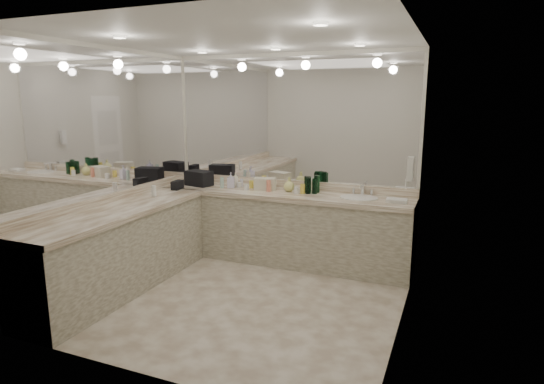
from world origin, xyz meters
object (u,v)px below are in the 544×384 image
at_px(hand_towel, 397,201).
at_px(soap_bottle_a, 236,179).
at_px(sink, 359,198).
at_px(cream_cosmetic_case, 265,184).
at_px(wall_phone, 410,169).
at_px(soap_bottle_c, 289,184).
at_px(soap_bottle_b, 231,180).
at_px(black_toiletry_bag, 199,178).

xyz_separation_m(hand_towel, soap_bottle_a, (-2.09, 0.16, 0.07)).
height_order(sink, cream_cosmetic_case, cream_cosmetic_case).
bearing_deg(hand_towel, wall_phone, -69.02).
relative_size(hand_towel, soap_bottle_c, 1.26).
height_order(soap_bottle_a, soap_bottle_b, soap_bottle_b).
xyz_separation_m(sink, hand_towel, (0.44, -0.06, 0.02)).
bearing_deg(sink, cream_cosmetic_case, 178.55).
relative_size(sink, soap_bottle_a, 2.35).
bearing_deg(cream_cosmetic_case, soap_bottle_a, 154.53).
bearing_deg(soap_bottle_c, black_toiletry_bag, -175.59).
relative_size(cream_cosmetic_case, soap_bottle_a, 1.45).
distance_m(cream_cosmetic_case, soap_bottle_c, 0.32).
xyz_separation_m(cream_cosmetic_case, soap_bottle_c, (0.31, 0.03, 0.01)).
bearing_deg(hand_towel, cream_cosmetic_case, 176.70).
relative_size(wall_phone, black_toiletry_bag, 0.70).
distance_m(cream_cosmetic_case, hand_towel, 1.65).
distance_m(hand_towel, soap_bottle_c, 1.34).
bearing_deg(hand_towel, black_toiletry_bag, 179.32).
bearing_deg(hand_towel, soap_bottle_b, 178.59).
bearing_deg(sink, soap_bottle_b, -179.57).
height_order(soap_bottle_a, soap_bottle_c, soap_bottle_a).
distance_m(sink, wall_phone, 0.91).
bearing_deg(soap_bottle_b, soap_bottle_a, 81.39).
bearing_deg(black_toiletry_bag, cream_cosmetic_case, 3.94).
relative_size(wall_phone, soap_bottle_a, 1.28).
bearing_deg(soap_bottle_b, sink, 0.43).
bearing_deg(cream_cosmetic_case, sink, -19.09).
bearing_deg(soap_bottle_b, hand_towel, -1.41).
height_order(hand_towel, soap_bottle_a, soap_bottle_a).
xyz_separation_m(cream_cosmetic_case, hand_towel, (1.64, -0.09, -0.06)).
bearing_deg(hand_towel, soap_bottle_a, 175.72).
relative_size(sink, wall_phone, 1.83).
distance_m(soap_bottle_a, soap_bottle_b, 0.11).
height_order(wall_phone, cream_cosmetic_case, wall_phone).
bearing_deg(black_toiletry_bag, wall_phone, -9.65).
bearing_deg(cream_cosmetic_case, hand_towel, -20.94).
bearing_deg(hand_towel, soap_bottle_c, 174.56).
distance_m(soap_bottle_a, soap_bottle_c, 0.76).
relative_size(black_toiletry_bag, soap_bottle_a, 1.83).
distance_m(cream_cosmetic_case, soap_bottle_a, 0.45).
distance_m(sink, soap_bottle_a, 1.66).
distance_m(wall_phone, soap_bottle_c, 1.64).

